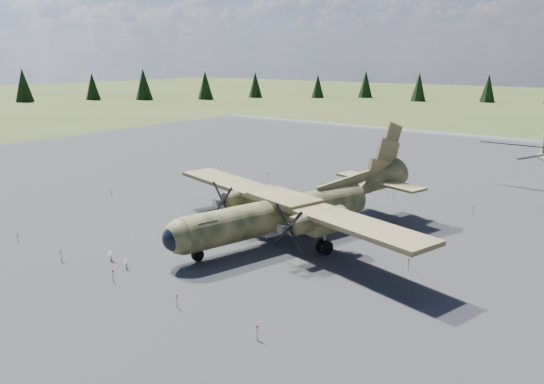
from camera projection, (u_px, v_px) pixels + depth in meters
The scene contains 7 objects.
ground at pixel (229, 226), 46.12m from camera, with size 500.00×500.00×0.00m, color #4E5425.
apron at pixel (294, 202), 53.85m from camera, with size 120.00×120.00×0.04m, color #5E5F63.
transport_plane at pixel (293, 206), 42.58m from camera, with size 27.41×24.50×9.12m.
info_placard_left at pixel (110, 254), 38.12m from camera, with size 0.47×0.22×0.72m.
info_placard_right at pixel (126, 262), 36.68m from camera, with size 0.47×0.23×0.71m.
barrier_fence at pixel (224, 219), 46.20m from camera, with size 33.12×29.62×0.85m.
treeline at pixel (303, 171), 44.60m from camera, with size 304.76×314.32×10.97m.
Camera 1 is at (29.54, -32.77, 14.27)m, focal length 35.00 mm.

